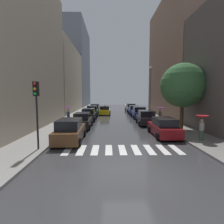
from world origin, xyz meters
name	(u,v)px	position (x,y,z in m)	size (l,w,h in m)	color
ground_plane	(113,115)	(0.00, 24.00, -0.02)	(28.00, 72.00, 0.04)	#38383B
sidewalk_left	(78,114)	(-6.50, 24.00, 0.07)	(3.00, 72.00, 0.15)	gray
sidewalk_right	(148,114)	(6.50, 24.00, 0.07)	(3.00, 72.00, 0.15)	gray
crosswalk_stripes	(122,150)	(0.00, 3.00, 0.01)	(7.65, 2.20, 0.01)	silver
building_left_near	(3,41)	(-11.00, 9.22, 8.76)	(6.00, 21.75, 17.52)	#B2A38C
building_left_mid	(61,80)	(-11.00, 30.19, 6.89)	(6.00, 18.95, 13.78)	#B2A38C
building_left_far	(78,67)	(-11.00, 50.70, 12.69)	(6.00, 21.17, 25.37)	slate
building_right_mid	(179,59)	(11.00, 21.81, 9.70)	(6.00, 17.47, 19.40)	#8C6B56
parked_car_left_nearest	(70,131)	(-3.93, 5.27, 0.82)	(2.15, 4.72, 1.77)	brown
parked_car_left_second	(83,121)	(-3.76, 10.90, 0.79)	(1.99, 4.28, 1.70)	black
parked_car_left_third	(89,115)	(-3.73, 16.78, 0.80)	(2.09, 4.55, 1.72)	black
parked_car_left_fourth	(92,111)	(-3.76, 22.64, 0.81)	(2.25, 4.19, 1.74)	#0C4C2D
parked_car_left_fifth	(95,108)	(-3.71, 28.86, 0.82)	(2.24, 4.08, 1.76)	brown
parked_car_right_nearest	(164,127)	(3.97, 6.89, 0.77)	(2.10, 4.68, 1.63)	maroon
parked_car_right_second	(146,118)	(3.73, 13.01, 0.81)	(2.33, 4.34, 1.75)	black
parked_car_right_third	(139,113)	(3.91, 19.26, 0.84)	(2.19, 4.55, 1.80)	navy
parked_car_right_fourth	(134,110)	(3.92, 24.73, 0.77)	(2.10, 4.14, 1.66)	navy
parked_car_right_fifth	(131,108)	(4.00, 30.26, 0.82)	(2.21, 4.59, 1.75)	#B2B7BF
taxi_midroad	(105,111)	(-1.56, 24.22, 0.76)	(2.15, 4.35, 1.81)	yellow
pedestrian_foreground	(160,112)	(5.43, 12.91, 1.56)	(0.95, 0.95, 1.97)	brown
pedestrian_near_tree	(68,112)	(-5.64, 12.27, 1.62)	(0.95, 0.95, 2.06)	black
pedestrian_by_kerb	(202,123)	(6.18, 4.69, 1.53)	(0.95, 0.95, 1.93)	#38513D
street_tree_right	(183,86)	(6.52, 9.22, 4.57)	(4.40, 4.40, 6.63)	#513823
traffic_light_left_corner	(36,100)	(-5.45, 2.81, 3.29)	(0.30, 0.42, 4.30)	black
lamp_post_right	(150,89)	(5.55, 18.74, 4.57)	(0.60, 0.28, 7.76)	#595B60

